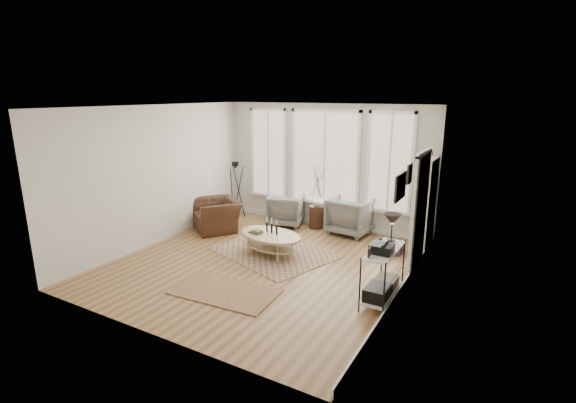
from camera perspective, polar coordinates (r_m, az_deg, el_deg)
The scene contains 17 objects.
room at distance 7.56m, azimuth -3.32°, elevation 1.60°, with size 5.50×5.54×2.90m.
bay_window at distance 9.87m, azimuth 5.03°, elevation 5.72°, with size 4.14×0.12×2.24m.
door at distance 7.73m, azimuth 17.59°, elevation -1.12°, with size 0.09×1.06×2.22m.
bookcase at distance 8.82m, azimuth 18.14°, elevation -0.38°, with size 0.31×0.85×2.06m.
low_shelf at distance 6.64m, azimuth 12.89°, elevation -9.00°, with size 0.38×1.08×1.30m.
wall_art at distance 6.20m, azimuth 15.42°, elevation 2.44°, with size 0.04×0.88×0.44m.
rug_main at distance 8.49m, azimuth -2.08°, elevation -6.96°, with size 2.26×1.70×0.01m, color brown.
rug_runner at distance 6.99m, azimuth -8.61°, elevation -12.04°, with size 1.70×0.94×0.01m, color brown.
coffee_table at distance 8.29m, azimuth -2.48°, elevation -5.06°, with size 1.50×1.11×0.63m.
armchair_left at distance 10.12m, azimuth -0.30°, elevation -1.12°, with size 0.81×0.83×0.76m, color slate.
armchair_right at distance 9.59m, azimuth 8.60°, elevation -1.93°, with size 0.90×0.93×0.84m, color slate.
side_table at distance 9.83m, azimuth 3.99°, elevation 0.45°, with size 0.36×0.36×1.51m.
vase at distance 9.84m, azimuth 4.11°, elevation 0.04°, with size 0.22×0.22×0.23m, color silver.
accent_chair at distance 9.90m, azimuth -9.75°, elevation -1.83°, with size 1.10×0.96×0.71m, color #3D2216.
tripod_camera at distance 10.77m, azimuth -7.09°, elevation 1.32°, with size 0.51×0.51×1.45m.
book_stack_near at distance 8.81m, azimuth 14.75°, elevation -6.00°, with size 0.24×0.30×0.19m, color brown.
book_stack_far at distance 8.65m, azimuth 14.44°, elevation -6.45°, with size 0.21×0.26×0.17m, color brown.
Camera 1 is at (4.00, -6.17, 3.14)m, focal length 26.00 mm.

